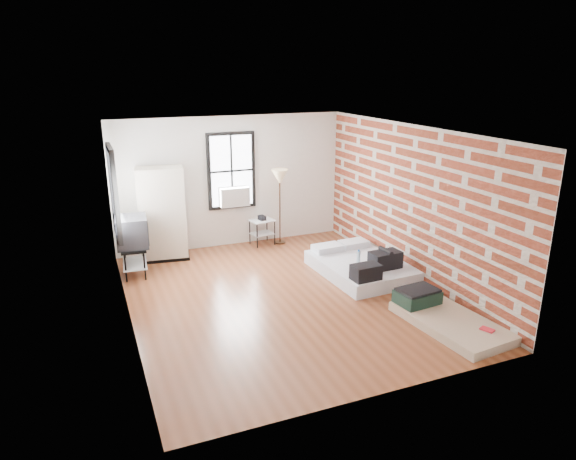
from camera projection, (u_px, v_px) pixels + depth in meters
name	position (u px, v px, depth m)	size (l,w,h in m)	color
ground	(283.00, 297.00, 8.78)	(6.00, 6.00, 0.00)	brown
room_shell	(288.00, 192.00, 8.65)	(5.02, 6.02, 2.80)	silver
mattress_main	(362.00, 266.00, 9.68)	(1.53, 2.02, 0.63)	white
mattress_bare	(442.00, 316.00, 7.85)	(1.11, 1.86, 0.38)	tan
wardrobe	(162.00, 214.00, 10.27)	(1.02, 0.67, 1.89)	black
side_table	(262.00, 225.00, 11.25)	(0.56, 0.48, 0.66)	black
floor_lamp	(280.00, 180.00, 11.04)	(0.36, 0.36, 1.66)	#311E10
tv_stand	(132.00, 234.00, 9.48)	(0.61, 0.84, 1.13)	black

